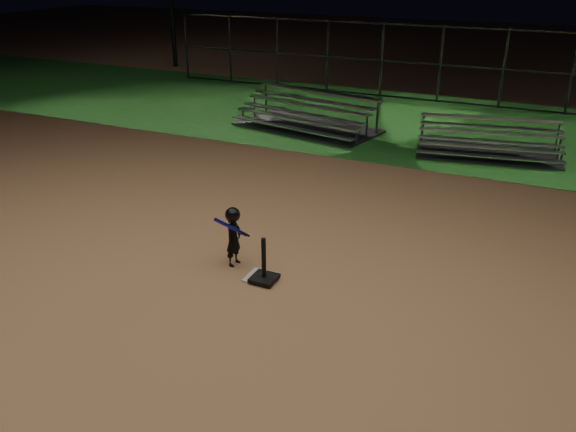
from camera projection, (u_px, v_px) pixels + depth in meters
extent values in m
plane|color=#AE7A4E|center=(261.00, 278.00, 9.11)|extent=(80.00, 80.00, 0.00)
cube|color=#1F601F|center=(415.00, 123.00, 17.38)|extent=(60.00, 8.00, 0.01)
cube|color=beige|center=(261.00, 277.00, 9.10)|extent=(0.45, 0.45, 0.02)
cube|color=black|center=(264.00, 278.00, 9.00)|extent=(0.38, 0.38, 0.06)
cylinder|color=black|center=(264.00, 258.00, 8.85)|extent=(0.07, 0.07, 0.65)
imported|color=black|center=(234.00, 239.00, 9.33)|extent=(0.24, 0.34, 0.90)
sphere|color=black|center=(233.00, 215.00, 9.16)|extent=(0.24, 0.24, 0.24)
cylinder|color=#1A1EE5|center=(231.00, 227.00, 9.07)|extent=(0.42, 0.39, 0.39)
cylinder|color=black|center=(244.00, 233.00, 9.16)|extent=(0.16, 0.15, 0.14)
cube|color=#B0B0B5|center=(296.00, 119.00, 16.30)|extent=(4.01, 1.05, 0.04)
cube|color=#B0B0B5|center=(290.00, 127.00, 16.17)|extent=(4.01, 1.05, 0.03)
cube|color=#B0B0B5|center=(307.00, 105.00, 16.59)|extent=(4.01, 1.05, 0.04)
cube|color=#B0B0B5|center=(301.00, 113.00, 16.46)|extent=(4.01, 1.05, 0.03)
cube|color=#B0B0B5|center=(318.00, 92.00, 16.88)|extent=(4.01, 1.05, 0.04)
cube|color=#B0B0B5|center=(313.00, 100.00, 16.75)|extent=(4.01, 1.05, 0.03)
cube|color=#38383D|center=(307.00, 127.00, 16.86)|extent=(4.36, 2.74, 0.06)
cube|color=silver|center=(489.00, 147.00, 14.11)|extent=(3.39, 0.79, 0.03)
cube|color=silver|center=(489.00, 156.00, 13.96)|extent=(3.39, 0.79, 0.03)
cube|color=silver|center=(490.00, 133.00, 14.42)|extent=(3.39, 0.79, 0.03)
cube|color=silver|center=(489.00, 141.00, 14.28)|extent=(3.39, 0.79, 0.03)
cube|color=silver|center=(490.00, 118.00, 14.74)|extent=(3.39, 0.79, 0.03)
cube|color=silver|center=(490.00, 127.00, 14.59)|extent=(3.39, 0.79, 0.03)
cube|color=#38383D|center=(487.00, 154.00, 14.65)|extent=(3.64, 2.22, 0.05)
cube|color=#38383D|center=(436.00, 101.00, 19.85)|extent=(20.00, 0.05, 0.05)
cube|color=#38383D|center=(440.00, 65.00, 19.36)|extent=(20.00, 0.05, 0.05)
cube|color=#38383D|center=(444.00, 27.00, 18.87)|extent=(20.00, 0.05, 0.05)
cylinder|color=#38383D|center=(186.00, 46.00, 23.19)|extent=(0.08, 0.08, 2.50)
cylinder|color=#38383D|center=(302.00, 55.00, 21.27)|extent=(0.08, 0.08, 2.50)
cylinder|color=#38383D|center=(440.00, 65.00, 19.36)|extent=(0.08, 0.08, 2.50)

